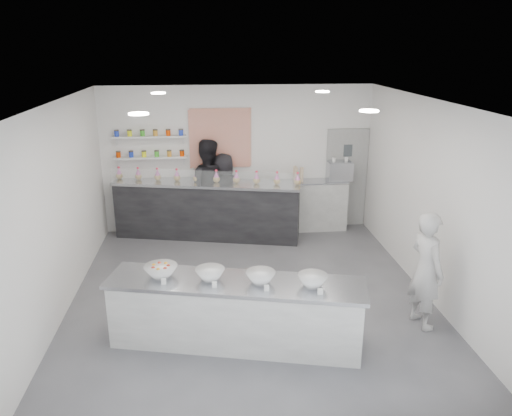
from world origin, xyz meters
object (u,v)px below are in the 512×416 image
Objects in this scene: woman_prep at (426,270)px; staff_right at (224,194)px; espresso_ledge at (312,205)px; espresso_machine at (340,171)px; back_bar at (207,210)px; staff_left at (207,187)px; prep_counter at (236,313)px.

woman_prep is 1.00× the size of staff_right.
espresso_machine is at bearing 0.00° from espresso_ledge.
staff_right is at bearing 179.58° from espresso_ledge.
back_bar is 1.89× the size of staff_left.
espresso_ledge is 0.73× the size of staff_left.
staff_right is at bearing 19.49° from woman_prep.
woman_prep is at bearing 18.24° from prep_counter.
staff_right is (-2.40, 0.01, -0.42)m from espresso_machine.
espresso_machine is at bearing -11.10° from woman_prep.
staff_left is (-2.20, 0.01, 0.45)m from espresso_ledge.
staff_left is at bearing 102.55° from back_bar.
back_bar is 4.72m from woman_prep.
staff_right is (-1.85, 0.01, 0.30)m from espresso_ledge.
espresso_ledge is 2.24m from staff_left.
staff_left is at bearing 179.65° from espresso_ledge.
prep_counter is 1.68× the size of staff_left.
espresso_ledge is at bearing -176.49° from staff_left.
woman_prep reaches higher than back_bar.
staff_right is (0.35, 0.00, -0.15)m from staff_left.
espresso_ledge is 0.91m from espresso_machine.
staff_left reaches higher than back_bar.
prep_counter is 0.89× the size of back_bar.
staff_right is at bearing -176.13° from staff_left.
espresso_ledge is at bearing 168.91° from staff_right.
back_bar is at bearing -175.08° from espresso_machine.
staff_right reaches higher than espresso_ledge.
espresso_machine is at bearing 73.13° from prep_counter.
espresso_machine is at bearing 169.01° from staff_right.
espresso_machine is 2.43m from staff_right.
staff_left is (-2.75, 0.01, -0.27)m from espresso_machine.
espresso_machine is 2.76m from staff_left.
prep_counter is at bearing -120.24° from espresso_machine.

